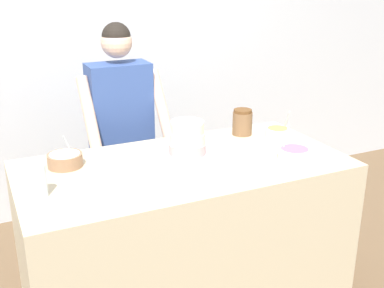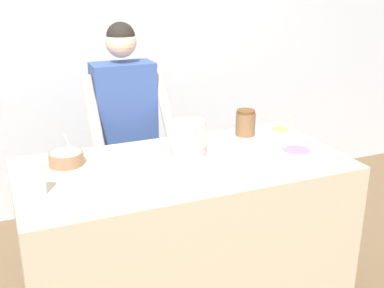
{
  "view_description": "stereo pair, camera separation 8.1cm",
  "coord_description": "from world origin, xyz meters",
  "px_view_note": "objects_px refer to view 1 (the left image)",
  "views": [
    {
      "loc": [
        -0.92,
        -1.65,
        1.83
      ],
      "look_at": [
        0.02,
        0.37,
        1.03
      ],
      "focal_mm": 45.0,
      "sensor_mm": 36.0,
      "label": 1
    },
    {
      "loc": [
        -0.84,
        -1.69,
        1.83
      ],
      "look_at": [
        0.02,
        0.37,
        1.03
      ],
      "focal_mm": 45.0,
      "sensor_mm": 36.0,
      "label": 2
    }
  ],
  "objects_px": {
    "drinking_glass": "(40,181)",
    "ceramic_plate": "(200,180)",
    "person_baker": "(121,123)",
    "cake": "(187,141)",
    "frosting_bowl_yellow": "(278,133)",
    "stoneware_jar": "(242,122)",
    "frosting_bowl_white": "(65,159)",
    "frosting_bowl_purple": "(294,153)"
  },
  "relations": [
    {
      "from": "frosting_bowl_purple",
      "to": "ceramic_plate",
      "type": "xyz_separation_m",
      "value": [
        -0.56,
        -0.04,
        -0.03
      ]
    },
    {
      "from": "drinking_glass",
      "to": "stoneware_jar",
      "type": "distance_m",
      "value": 1.27
    },
    {
      "from": "cake",
      "to": "ceramic_plate",
      "type": "height_order",
      "value": "cake"
    },
    {
      "from": "person_baker",
      "to": "frosting_bowl_yellow",
      "type": "xyz_separation_m",
      "value": [
        0.76,
        -0.61,
        0.02
      ]
    },
    {
      "from": "frosting_bowl_white",
      "to": "person_baker",
      "type": "bearing_deg",
      "value": 49.58
    },
    {
      "from": "frosting_bowl_yellow",
      "to": "ceramic_plate",
      "type": "relative_size",
      "value": 0.71
    },
    {
      "from": "stoneware_jar",
      "to": "person_baker",
      "type": "bearing_deg",
      "value": 142.52
    },
    {
      "from": "person_baker",
      "to": "frosting_bowl_white",
      "type": "height_order",
      "value": "person_baker"
    },
    {
      "from": "frosting_bowl_white",
      "to": "drinking_glass",
      "type": "distance_m",
      "value": 0.35
    },
    {
      "from": "frosting_bowl_white",
      "to": "stoneware_jar",
      "type": "distance_m",
      "value": 1.06
    },
    {
      "from": "person_baker",
      "to": "frosting_bowl_white",
      "type": "xyz_separation_m",
      "value": [
        -0.45,
        -0.53,
        0.02
      ]
    },
    {
      "from": "cake",
      "to": "frosting_bowl_yellow",
      "type": "relative_size",
      "value": 2.11
    },
    {
      "from": "frosting_bowl_white",
      "to": "ceramic_plate",
      "type": "xyz_separation_m",
      "value": [
        0.53,
        -0.45,
        -0.03
      ]
    },
    {
      "from": "cake",
      "to": "stoneware_jar",
      "type": "height_order",
      "value": "cake"
    },
    {
      "from": "person_baker",
      "to": "frosting_bowl_white",
      "type": "bearing_deg",
      "value": -130.42
    },
    {
      "from": "frosting_bowl_yellow",
      "to": "frosting_bowl_white",
      "type": "bearing_deg",
      "value": 176.0
    },
    {
      "from": "frosting_bowl_white",
      "to": "drinking_glass",
      "type": "xyz_separation_m",
      "value": [
        -0.16,
        -0.3,
        0.04
      ]
    },
    {
      "from": "cake",
      "to": "frosting_bowl_yellow",
      "type": "xyz_separation_m",
      "value": [
        0.59,
        0.03,
        -0.04
      ]
    },
    {
      "from": "person_baker",
      "to": "frosting_bowl_purple",
      "type": "bearing_deg",
      "value": -55.49
    },
    {
      "from": "frosting_bowl_white",
      "to": "cake",
      "type": "bearing_deg",
      "value": -10.38
    },
    {
      "from": "cake",
      "to": "frosting_bowl_white",
      "type": "height_order",
      "value": "cake"
    },
    {
      "from": "drinking_glass",
      "to": "ceramic_plate",
      "type": "xyz_separation_m",
      "value": [
        0.69,
        -0.14,
        -0.07
      ]
    },
    {
      "from": "cake",
      "to": "stoneware_jar",
      "type": "bearing_deg",
      "value": 22.0
    },
    {
      "from": "frosting_bowl_purple",
      "to": "frosting_bowl_yellow",
      "type": "bearing_deg",
      "value": 70.06
    },
    {
      "from": "frosting_bowl_white",
      "to": "frosting_bowl_yellow",
      "type": "bearing_deg",
      "value": -4.0
    },
    {
      "from": "frosting_bowl_purple",
      "to": "ceramic_plate",
      "type": "height_order",
      "value": "frosting_bowl_purple"
    },
    {
      "from": "frosting_bowl_yellow",
      "to": "drinking_glass",
      "type": "bearing_deg",
      "value": -170.9
    },
    {
      "from": "person_baker",
      "to": "ceramic_plate",
      "type": "relative_size",
      "value": 6.59
    },
    {
      "from": "ceramic_plate",
      "to": "stoneware_jar",
      "type": "bearing_deg",
      "value": 44.16
    },
    {
      "from": "frosting_bowl_yellow",
      "to": "ceramic_plate",
      "type": "bearing_deg",
      "value": -151.86
    },
    {
      "from": "frosting_bowl_yellow",
      "to": "frosting_bowl_purple",
      "type": "relative_size",
      "value": 0.92
    },
    {
      "from": "frosting_bowl_yellow",
      "to": "drinking_glass",
      "type": "relative_size",
      "value": 1.14
    },
    {
      "from": "stoneware_jar",
      "to": "cake",
      "type": "bearing_deg",
      "value": -158.0
    },
    {
      "from": "cake",
      "to": "ceramic_plate",
      "type": "bearing_deg",
      "value": -104.66
    },
    {
      "from": "person_baker",
      "to": "ceramic_plate",
      "type": "xyz_separation_m",
      "value": [
        0.08,
        -0.97,
        -0.01
      ]
    },
    {
      "from": "drinking_glass",
      "to": "frosting_bowl_yellow",
      "type": "bearing_deg",
      "value": 9.1
    },
    {
      "from": "frosting_bowl_white",
      "to": "stoneware_jar",
      "type": "xyz_separation_m",
      "value": [
        1.05,
        0.06,
        0.04
      ]
    },
    {
      "from": "drinking_glass",
      "to": "frosting_bowl_purple",
      "type": "bearing_deg",
      "value": -4.56
    },
    {
      "from": "person_baker",
      "to": "stoneware_jar",
      "type": "height_order",
      "value": "person_baker"
    },
    {
      "from": "person_baker",
      "to": "frosting_bowl_white",
      "type": "distance_m",
      "value": 0.69
    },
    {
      "from": "drinking_glass",
      "to": "ceramic_plate",
      "type": "bearing_deg",
      "value": -11.67
    },
    {
      "from": "cake",
      "to": "drinking_glass",
      "type": "relative_size",
      "value": 2.41
    }
  ]
}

